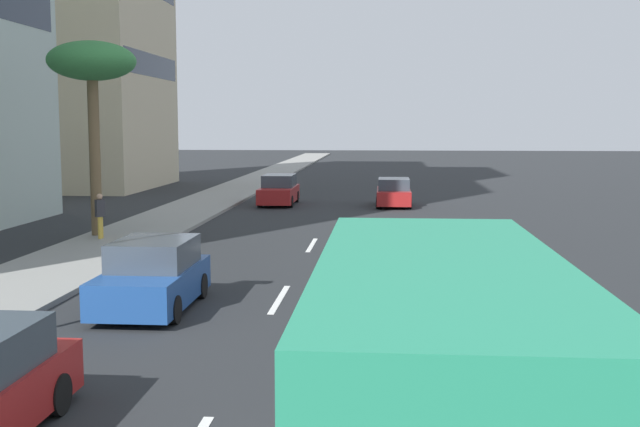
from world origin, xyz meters
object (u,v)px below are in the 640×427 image
object	(u,v)px
car_fifth	(279,190)
pedestrian_near_lamp	(100,214)
car_third	(394,193)
minibus_lead	(439,405)
palm_tree	(92,67)
car_fourth	(153,277)

from	to	relation	value
car_fifth	pedestrian_near_lamp	distance (m)	15.18
car_third	minibus_lead	bearing A→B (deg)	179.98
car_third	pedestrian_near_lamp	size ratio (longest dim) A/B	2.50
car_fifth	pedestrian_near_lamp	xyz separation A→B (m)	(-14.39, 4.82, 0.30)
palm_tree	minibus_lead	bearing A→B (deg)	-151.98
minibus_lead	palm_tree	xyz separation A→B (m)	(21.82, 11.61, 4.85)
car_third	car_fourth	size ratio (longest dim) A/B	1.01
car_third	car_fourth	world-z (taller)	car_fourth
minibus_lead	car_fifth	bearing A→B (deg)	10.14
minibus_lead	pedestrian_near_lamp	distance (m)	23.67
palm_tree	car_fifth	bearing A→B (deg)	-21.50
car_third	palm_tree	xyz separation A→B (m)	(-13.03, 11.62, 5.86)
car_fourth	palm_tree	world-z (taller)	palm_tree
car_third	car_fifth	distance (m)	6.34
minibus_lead	palm_tree	bearing A→B (deg)	28.02
minibus_lead	car_fourth	bearing A→B (deg)	29.57
pedestrian_near_lamp	car_fourth	bearing A→B (deg)	74.16
palm_tree	pedestrian_near_lamp	bearing A→B (deg)	-152.62
minibus_lead	car_third	bearing A→B (deg)	-0.02
car_fourth	minibus_lead	bearing A→B (deg)	29.57
car_third	pedestrian_near_lamp	xyz separation A→B (m)	(-13.96, 11.14, 0.36)
minibus_lead	car_third	world-z (taller)	minibus_lead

